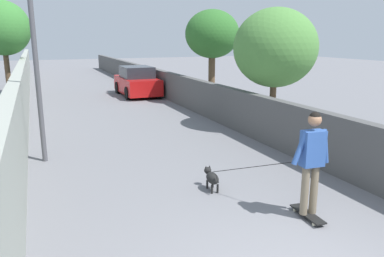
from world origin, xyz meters
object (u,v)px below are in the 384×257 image
Objects in this scene: skateboard at (308,214)px; car_near at (137,82)px; tree_right_mid at (275,48)px; tree_right_far at (212,35)px; person_skateboarder at (312,155)px; dog at (212,177)px; lamp_post at (33,34)px; tree_left_near at (3,28)px.

skateboard is 0.21× the size of car_near.
tree_right_far is (5.50, -0.36, 0.45)m from tree_right_mid.
person_skateboarder is at bearing 158.20° from skateboard.
tree_right_mid is at bearing -166.47° from car_near.
person_skateboarder is at bearing -150.11° from dog.
tree_right_far is 1.11× the size of car_near.
tree_right_far is 5.19m from car_near.
skateboard is 0.46× the size of person_skateboarder.
lamp_post is 2.58× the size of person_skateboarder.
lamp_post is at bearing 129.32° from tree_right_far.
tree_left_near is 12.26m from lamp_post.
lamp_post is 1.20× the size of car_near.
tree_left_near is at bearing 15.97° from dog.
tree_right_far is 2.40× the size of person_skateboarder.
tree_left_near reaches higher than tree_right_far.
dog is (-9.47, 4.46, -2.87)m from tree_right_far.
tree_left_near reaches higher than person_skateboarder.
car_near reaches higher than skateboard.
tree_right_far reaches higher than tree_right_mid.
car_near is at bearing -109.40° from tree_left_near.
person_skateboarder reaches higher than dog.
lamp_post is at bearing -173.69° from tree_left_near.
dog is at bearing -136.93° from lamp_post.
tree_right_mid is at bearing -28.53° from skateboard.
lamp_post reaches higher than skateboard.
tree_right_mid is 5.53m from tree_right_far.
dog is at bearing 29.89° from skateboard.
tree_right_far is 12.12m from skateboard.
dog reaches higher than skateboard.
tree_left_near is 1.27× the size of car_near.
lamp_post is at bearing 39.04° from skateboard.
lamp_post is at bearing 39.04° from person_skateboarder.
skateboard is (-11.20, 3.46, -3.08)m from tree_right_far.
skateboard is 15.03m from car_near.
skateboard is (-17.20, -5.42, -3.40)m from tree_left_near.
dog is (1.73, 0.99, -0.85)m from person_skateboarder.
skateboard is at bearing -140.96° from lamp_post.
lamp_post is 2.23× the size of dog.
tree_right_mid reaches higher than car_near.
tree_left_near is 18.19m from person_skateboarder.
person_skateboarder is (-11.20, 3.46, -2.02)m from tree_right_far.
tree_left_near is 2.74× the size of person_skateboarder.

